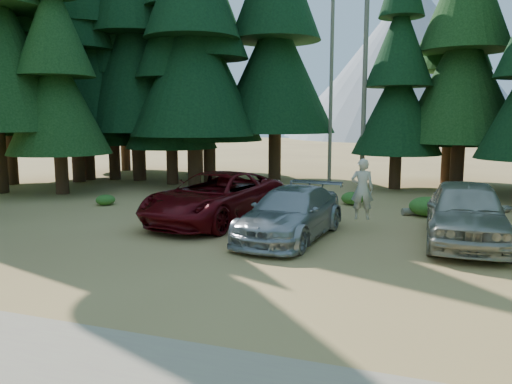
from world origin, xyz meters
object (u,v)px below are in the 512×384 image
red_pickup (216,197)px  silver_minivan_right (466,212)px  log_left (255,205)px  silver_minivan_center (291,213)px  frisbee_player (362,189)px  log_right (456,210)px  log_mid (291,195)px

red_pickup → silver_minivan_right: silver_minivan_right is taller
silver_minivan_right → log_left: bearing=156.7°
red_pickup → silver_minivan_center: (3.18, -1.50, -0.11)m
silver_minivan_center → silver_minivan_right: (5.04, 1.06, 0.16)m
silver_minivan_center → frisbee_player: size_ratio=2.69×
red_pickup → silver_minivan_center: red_pickup is taller
log_right → log_left: bearing=163.6°
frisbee_player → log_left: size_ratio=0.47×
log_left → log_right: 7.87m
log_mid → silver_minivan_right: bearing=-43.6°
silver_minivan_right → frisbee_player: frisbee_player is taller
log_mid → log_right: (7.02, -1.56, -0.01)m
log_left → silver_minivan_right: bearing=-40.9°
log_mid → frisbee_player: bearing=-57.5°
red_pickup → log_left: size_ratio=1.50×
silver_minivan_right → frisbee_player: size_ratio=2.77×
frisbee_player → log_right: bearing=-131.5°
frisbee_player → log_mid: 7.20m
red_pickup → silver_minivan_right: size_ratio=1.16×
red_pickup → log_mid: red_pickup is taller
red_pickup → log_left: red_pickup is taller
silver_minivan_center → log_right: size_ratio=1.22×
silver_minivan_right → log_left: silver_minivan_right is taller
log_left → log_mid: (0.70, 3.10, -0.00)m
log_left → log_right: log_left is taller
silver_minivan_center → log_mid: (-2.01, 7.46, -0.62)m
frisbee_player → log_mid: frisbee_player is taller
silver_minivan_right → log_mid: bearing=137.5°
frisbee_player → silver_minivan_right: bearing=164.7°
silver_minivan_center → log_mid: size_ratio=1.47×
log_right → silver_minivan_right: bearing=-117.2°
log_left → log_right: bearing=-6.7°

